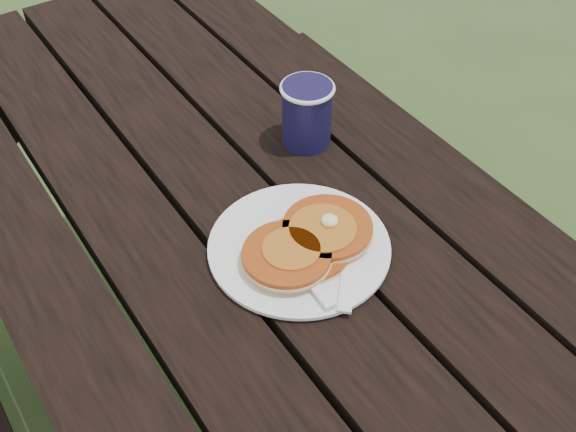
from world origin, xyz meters
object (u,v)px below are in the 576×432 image
pancake_stack (309,242)px  plate (299,248)px  coffee_cup (307,111)px  picnic_table (275,388)px

pancake_stack → plate: bearing=122.4°
pancake_stack → coffee_cup: bearing=56.2°
pancake_stack → coffee_cup: coffee_cup is taller
picnic_table → plate: plate is taller
plate → pancake_stack: 0.02m
coffee_cup → pancake_stack: bearing=-123.8°
picnic_table → pancake_stack: bearing=-47.1°
plate → coffee_cup: size_ratio=2.30×
picnic_table → pancake_stack: size_ratio=8.61×
picnic_table → coffee_cup: bearing=43.7°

